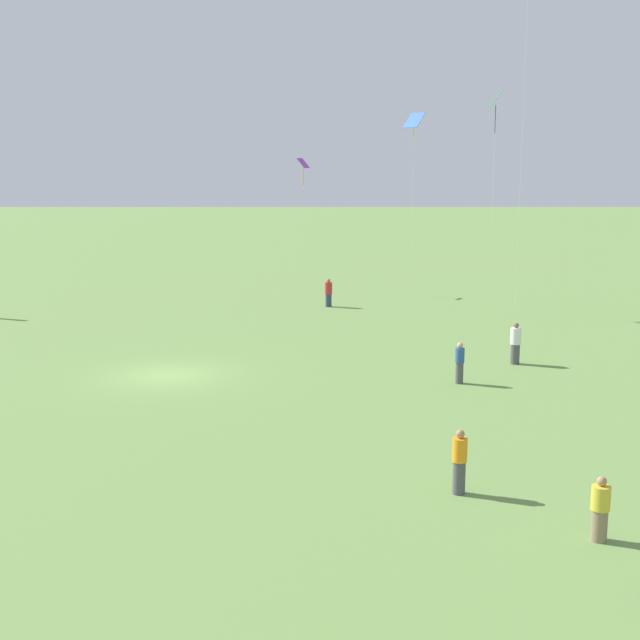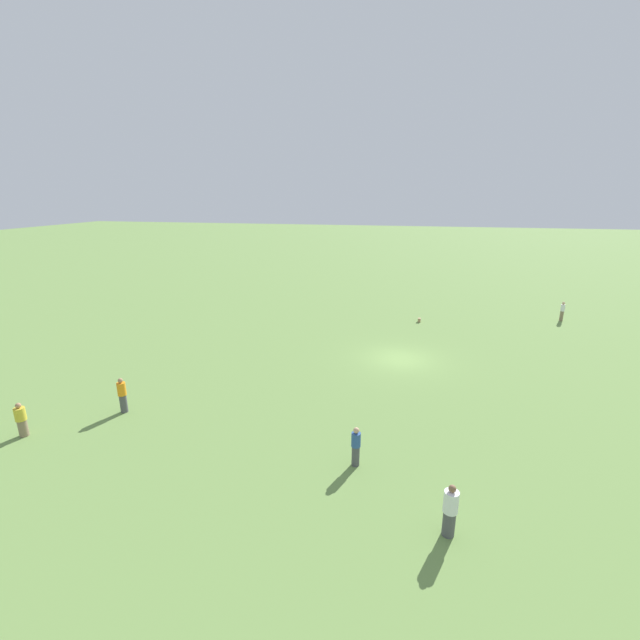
{
  "view_description": "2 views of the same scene",
  "coord_description": "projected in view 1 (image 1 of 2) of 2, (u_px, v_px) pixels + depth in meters",
  "views": [
    {
      "loc": [
        36.4,
        6.4,
        9.2
      ],
      "look_at": [
        5.8,
        6.4,
        3.46
      ],
      "focal_mm": 50.0,
      "sensor_mm": 36.0,
      "label": 1
    },
    {
      "loc": [
        -0.51,
        26.89,
        10.56
      ],
      "look_at": [
        4.23,
        5.41,
        4.0
      ],
      "focal_mm": 24.0,
      "sensor_mm": 36.0,
      "label": 2
    }
  ],
  "objects": [
    {
      "name": "ground_plane",
      "position": [
        168.0,
        375.0,
        37.47
      ],
      "size": [
        240.0,
        240.0,
        0.0
      ],
      "primitive_type": "plane",
      "color": "#6B8E47"
    },
    {
      "name": "person_0",
      "position": [
        600.0,
        510.0,
        21.35
      ],
      "size": [
        0.64,
        0.64,
        1.63
      ],
      "rotation": [
        0.0,
        0.0,
        0.58
      ],
      "color": "#847056",
      "rests_on": "ground_plane"
    },
    {
      "name": "person_1",
      "position": [
        460.0,
        363.0,
        36.03
      ],
      "size": [
        0.51,
        0.51,
        1.7
      ],
      "rotation": [
        0.0,
        0.0,
        2.1
      ],
      "color": "#4C4C51",
      "rests_on": "ground_plane"
    },
    {
      "name": "person_2",
      "position": [
        515.0,
        344.0,
        39.38
      ],
      "size": [
        0.51,
        0.51,
        1.86
      ],
      "rotation": [
        0.0,
        0.0,
        4.8
      ],
      "color": "#4C4C51",
      "rests_on": "ground_plane"
    },
    {
      "name": "person_3",
      "position": [
        459.0,
        462.0,
        24.29
      ],
      "size": [
        0.5,
        0.5,
        1.83
      ],
      "rotation": [
        0.0,
        0.0,
        2.88
      ],
      "color": "#4C4C51",
      "rests_on": "ground_plane"
    },
    {
      "name": "person_5",
      "position": [
        329.0,
        293.0,
        54.14
      ],
      "size": [
        0.56,
        0.56,
        1.73
      ],
      "rotation": [
        0.0,
        0.0,
        5.04
      ],
      "color": "#333D5B",
      "rests_on": "ground_plane"
    },
    {
      "name": "kite_0",
      "position": [
        496.0,
        104.0,
        55.09
      ],
      "size": [
        1.38,
        0.98,
        13.04
      ],
      "rotation": [
        0.0,
        0.0,
        5.38
      ],
      "color": "green",
      "rests_on": "ground_plane"
    },
    {
      "name": "kite_2",
      "position": [
        303.0,
        168.0,
        59.38
      ],
      "size": [
        1.02,
        0.88,
        8.89
      ],
      "rotation": [
        0.0,
        0.0,
        1.94
      ],
      "color": "purple",
      "rests_on": "ground_plane"
    },
    {
      "name": "kite_3",
      "position": [
        414.0,
        126.0,
        51.87
      ],
      "size": [
        1.35,
        1.31,
        11.54
      ],
      "rotation": [
        0.0,
        0.0,
        6.2
      ],
      "color": "blue",
      "rests_on": "ground_plane"
    }
  ]
}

